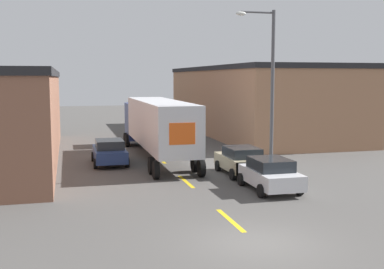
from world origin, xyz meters
The scene contains 8 objects.
ground_plane centered at (0.00, 0.00, 0.00)m, with size 160.00×160.00×0.00m, color #4C4947.
road_centerline centered at (0.00, 9.57, 0.00)m, with size 0.20×16.93×0.01m.
warehouse_right centered at (11.64, 29.37, 3.20)m, with size 10.45×26.08×6.39m.
semi_truck centered at (-0.15, 17.33, 2.34)m, with size 2.78×15.42×3.88m.
parked_car_right_near centered at (3.38, 6.75, 0.80)m, with size 2.08×4.13×1.55m.
parked_car_right_mid centered at (3.38, 10.57, 0.80)m, with size 2.08×4.13×1.55m.
parked_car_left_far centered at (-3.38, 15.59, 0.80)m, with size 2.08×4.13×1.55m.
street_lamp centered at (5.03, 10.82, 5.13)m, with size 2.29×0.32×9.00m.
Camera 1 is at (-5.80, -14.03, 5.31)m, focal length 45.00 mm.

